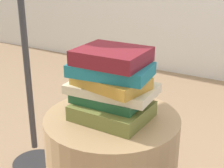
{
  "coord_description": "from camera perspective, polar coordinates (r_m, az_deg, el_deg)",
  "views": [
    {
      "loc": [
        0.53,
        -0.88,
        1.01
      ],
      "look_at": [
        0.0,
        0.0,
        0.62
      ],
      "focal_mm": 53.07,
      "sensor_mm": 36.0,
      "label": 1
    }
  ],
  "objects": [
    {
      "name": "book_olive",
      "position": [
        1.13,
        0.05,
        -4.64
      ],
      "size": [
        0.24,
        0.2,
        0.05
      ],
      "primitive_type": "cube",
      "rotation": [
        0.0,
        0.0,
        -0.01
      ],
      "color": "olive",
      "rests_on": "side_table"
    },
    {
      "name": "book_maroon",
      "position": [
        1.07,
        -0.1,
        4.86
      ],
      "size": [
        0.23,
        0.19,
        0.05
      ],
      "primitive_type": "cube",
      "rotation": [
        0.0,
        0.0,
        0.03
      ],
      "color": "maroon",
      "rests_on": "book_teal"
    },
    {
      "name": "book_teal",
      "position": [
        1.08,
        -0.14,
        2.48
      ],
      "size": [
        0.28,
        0.19,
        0.04
      ],
      "primitive_type": "cube",
      "rotation": [
        0.0,
        0.0,
        0.13
      ],
      "color": "#1E727F",
      "rests_on": "book_ochre"
    },
    {
      "name": "book_cream",
      "position": [
        1.12,
        0.02,
        -0.79
      ],
      "size": [
        0.3,
        0.19,
        0.03
      ],
      "primitive_type": "cube",
      "rotation": [
        0.0,
        0.0,
        0.07
      ],
      "color": "beige",
      "rests_on": "book_forest"
    },
    {
      "name": "book_forest",
      "position": [
        1.13,
        -0.54,
        -2.42
      ],
      "size": [
        0.24,
        0.15,
        0.03
      ],
      "primitive_type": "cube",
      "rotation": [
        0.0,
        0.0,
        0.02
      ],
      "color": "#1E512D",
      "rests_on": "book_olive"
    },
    {
      "name": "book_ochre",
      "position": [
        1.09,
        -0.1,
        0.45
      ],
      "size": [
        0.26,
        0.19,
        0.04
      ],
      "primitive_type": "cube",
      "rotation": [
        0.0,
        0.0,
        -0.17
      ],
      "color": "#B7842D",
      "rests_on": "book_cream"
    }
  ]
}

